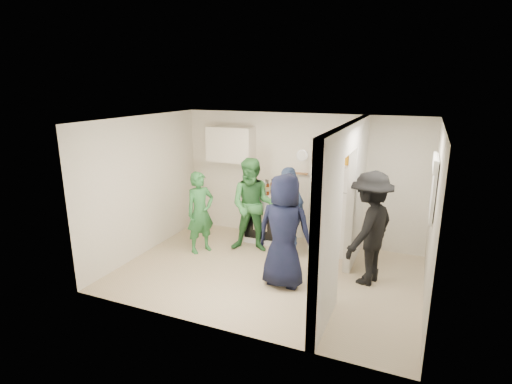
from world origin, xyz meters
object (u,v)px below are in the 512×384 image
blue_bowl (331,151)px  person_navy (284,231)px  stove (267,217)px  person_green_left (200,212)px  person_green_center (253,205)px  person_denim (288,212)px  wicker_basket (330,158)px  yellow_cup_stack_top (347,158)px  fridge (333,208)px  person_nook (370,228)px

blue_bowl → person_navy: bearing=-99.8°
stove → person_green_left: size_ratio=0.63×
person_green_center → person_denim: size_ratio=1.06×
stove → blue_bowl: size_ratio=3.94×
wicker_basket → person_green_left: 2.55m
wicker_basket → person_navy: (-0.28, -1.65, -0.86)m
stove → wicker_basket: 1.75m
person_green_left → yellow_cup_stack_top: bearing=-40.5°
person_navy → person_green_left: bearing=-17.2°
person_green_center → yellow_cup_stack_top: bearing=2.2°
blue_bowl → yellow_cup_stack_top: (0.32, -0.15, -0.08)m
yellow_cup_stack_top → person_denim: bearing=-154.6°
wicker_basket → person_navy: wicker_basket is taller
fridge → person_nook: (0.78, -1.00, 0.06)m
person_nook → person_denim: bearing=-88.9°
person_green_center → wicker_basket: bearing=11.9°
person_green_left → person_nook: (3.00, -0.02, 0.14)m
person_green_left → person_denim: size_ratio=0.92×
wicker_basket → blue_bowl: (0.00, 0.00, 0.13)m
stove → person_denim: person_denim is taller
yellow_cup_stack_top → person_navy: 1.86m
fridge → stove: bearing=178.7°
fridge → person_green_center: size_ratio=0.95×
wicker_basket → person_green_center: wicker_basket is taller
blue_bowl → yellow_cup_stack_top: 0.36m
person_green_center → fridge: bearing=8.4°
wicker_basket → person_denim: bearing=-135.3°
yellow_cup_stack_top → stove: bearing=175.1°
wicker_basket → yellow_cup_stack_top: bearing=-25.1°
wicker_basket → person_green_left: size_ratio=0.23×
stove → person_green_left: (-0.92, -1.00, 0.28)m
person_green_center → stove: bearing=71.0°
stove → person_green_left: person_green_left is taller
person_nook → wicker_basket: bearing=-121.1°
wicker_basket → person_green_left: bearing=-154.2°
blue_bowl → person_green_center: bearing=-154.0°
person_nook → person_green_left: bearing=-71.8°
blue_bowl → person_navy: (-0.28, -1.65, -0.99)m
stove → fridge: size_ratio=0.57×
wicker_basket → person_green_left: wicker_basket is taller
person_green_left → person_denim: person_denim is taller
stove → fridge: bearing=-1.3°
person_green_center → person_denim: person_green_center is taller
wicker_basket → blue_bowl: bearing=0.0°
fridge → person_nook: 1.27m
yellow_cup_stack_top → person_nook: size_ratio=0.14×
yellow_cup_stack_top → person_nook: yellow_cup_stack_top is taller
blue_bowl → person_navy: blue_bowl is taller
yellow_cup_stack_top → person_navy: bearing=-111.9°
yellow_cup_stack_top → person_navy: (-0.60, -1.50, -0.91)m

